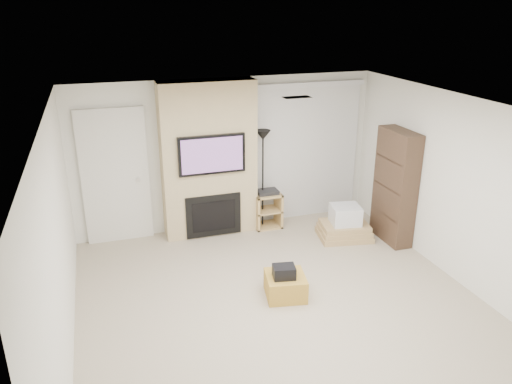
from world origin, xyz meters
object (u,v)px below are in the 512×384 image
object	(u,v)px
floor_lamp	(263,152)
bookshelf	(395,187)
box_stack	(345,225)
ottoman	(285,286)
av_stand	(267,208)

from	to	relation	value
floor_lamp	bookshelf	distance (m)	2.16
floor_lamp	box_stack	world-z (taller)	floor_lamp
ottoman	floor_lamp	xyz separation A→B (m)	(0.41, 2.15, 1.17)
floor_lamp	av_stand	bearing A→B (deg)	-23.30
av_stand	bookshelf	world-z (taller)	bookshelf
floor_lamp	box_stack	size ratio (longest dim) A/B	1.83
av_stand	bookshelf	xyz separation A→B (m)	(1.74, -1.07, 0.55)
bookshelf	floor_lamp	bearing A→B (deg)	148.56
av_stand	floor_lamp	bearing A→B (deg)	156.70
ottoman	floor_lamp	bearing A→B (deg)	79.08
floor_lamp	bookshelf	xyz separation A→B (m)	(1.81, -1.10, -0.42)
ottoman	av_stand	xyz separation A→B (m)	(0.49, 2.12, 0.20)
av_stand	bookshelf	size ratio (longest dim) A/B	0.37
box_stack	bookshelf	size ratio (longest dim) A/B	0.51
floor_lamp	av_stand	size ratio (longest dim) A/B	2.54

